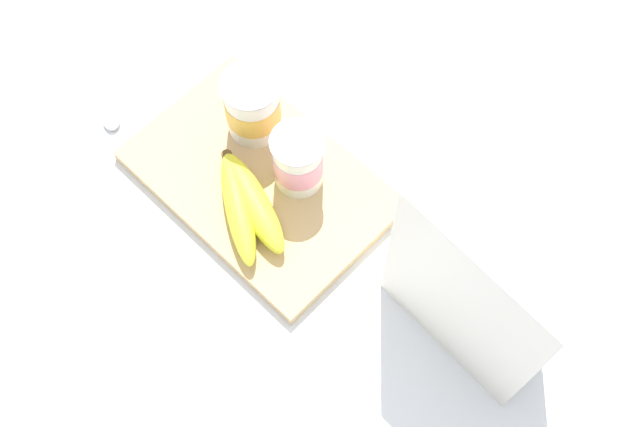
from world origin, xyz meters
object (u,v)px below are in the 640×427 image
at_px(yogurt_cup_back, 298,160).
at_px(banana_bunch, 246,205).
at_px(yogurt_cup_front, 253,106).
at_px(cutting_board, 260,180).
at_px(spoon, 108,103).
at_px(cereal_box, 479,289).

height_order(yogurt_cup_back, banana_bunch, yogurt_cup_back).
height_order(yogurt_cup_front, yogurt_cup_back, yogurt_cup_front).
height_order(cutting_board, banana_bunch, banana_bunch).
bearing_deg(spoon, yogurt_cup_back, 19.15).
relative_size(banana_bunch, spoon, 1.32).
bearing_deg(cereal_box, yogurt_cup_front, -179.06).
xyz_separation_m(cereal_box, spoon, (-0.54, -0.09, -0.12)).
bearing_deg(yogurt_cup_front, spoon, -148.17).
bearing_deg(spoon, banana_bunch, 3.57).
bearing_deg(yogurt_cup_front, banana_bunch, -48.69).
bearing_deg(yogurt_cup_back, cutting_board, -137.04).
bearing_deg(banana_bunch, yogurt_cup_front, 131.31).
bearing_deg(cereal_box, cutting_board, -170.37).
distance_m(cereal_box, yogurt_cup_back, 0.28).
bearing_deg(cutting_board, cereal_box, 6.13).
bearing_deg(banana_bunch, yogurt_cup_back, 79.90).
bearing_deg(cutting_board, spoon, -165.71).
relative_size(yogurt_cup_back, banana_bunch, 0.57).
relative_size(yogurt_cup_front, spoon, 0.79).
distance_m(banana_bunch, spoon, 0.26).
distance_m(cutting_board, spoon, 0.24).
xyz_separation_m(cutting_board, cereal_box, (0.31, 0.03, 0.12)).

